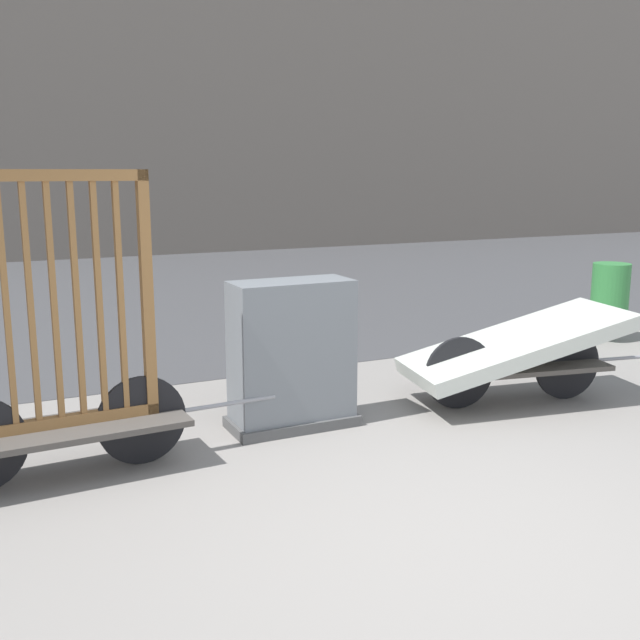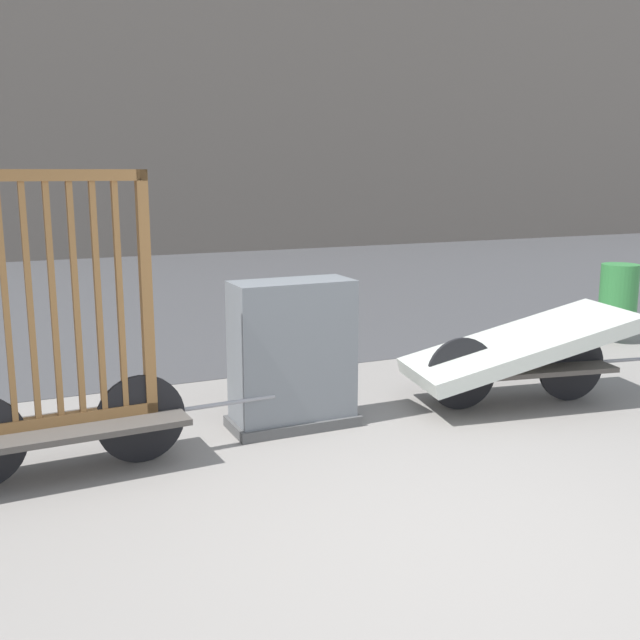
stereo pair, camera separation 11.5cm
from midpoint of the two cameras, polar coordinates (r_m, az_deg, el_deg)
The scene contains 7 objects.
ground_plane at distance 4.15m, azimuth 10.62°, elevation -16.45°, with size 60.00×60.00×0.00m, color gray.
road_strip at distance 12.23m, azimuth -14.79°, elevation 1.92°, with size 56.00×10.70×0.01m.
building_facade at distance 19.61m, azimuth -19.96°, elevation 20.03°, with size 48.00×4.00×10.23m.
bike_cart_with_bedframe at distance 4.95m, azimuth -19.82°, elevation -4.03°, with size 2.27×0.64×1.93m.
bike_cart_with_mattress at distance 6.41m, azimuth 14.18°, elevation -2.20°, with size 2.42×1.17×0.79m.
utility_cabinet at distance 5.64m, azimuth -2.74°, elevation -3.08°, with size 0.97×0.46×1.12m.
trash_bin at distance 9.10m, azimuth 20.91°, elevation 2.07°, with size 0.42×0.42×0.89m.
Camera 1 is at (-2.27, -2.91, 1.92)m, focal length 42.00 mm.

